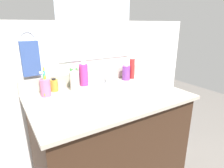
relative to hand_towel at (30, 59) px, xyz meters
name	(u,v)px	position (x,y,z in m)	size (l,w,h in m)	color
vanity_cabinet	(109,153)	(0.38, -0.32, -0.65)	(0.93, 0.58, 0.82)	#382316
countertop	(109,97)	(0.38, -0.32, -0.23)	(0.96, 0.63, 0.02)	#B2A899
backsplash	(88,77)	(0.38, -0.02, -0.17)	(0.96, 0.02, 0.09)	#B2A899
back_wall	(86,104)	(0.38, 0.04, -0.42)	(2.06, 0.04, 1.30)	white
mirror_panel	(96,21)	(0.48, 0.02, 0.23)	(0.60, 0.01, 0.56)	#B2BCC6
towel_ring	(27,39)	(0.00, 0.02, 0.12)	(0.10, 0.10, 0.01)	silver
hand_towel	(30,59)	(0.00, 0.00, 0.00)	(0.11, 0.04, 0.22)	#334C8C
sink_basin	(120,97)	(0.47, -0.32, -0.25)	(0.36, 0.36, 0.11)	white
faucet	(105,81)	(0.47, -0.13, -0.19)	(0.16, 0.10, 0.08)	silver
bottle_cream_purple	(126,73)	(0.68, -0.10, -0.16)	(0.06, 0.06, 0.13)	#7A3899
bottle_oil_amber	(54,85)	(0.12, -0.06, -0.18)	(0.05, 0.05, 0.09)	gold
bottle_toner_green	(74,77)	(0.26, -0.05, -0.15)	(0.06, 0.06, 0.16)	#4C9E4C
bottle_spray_red	(132,68)	(0.75, -0.09, -0.13)	(0.04, 0.04, 0.19)	red
bottle_soap_pink	(84,74)	(0.33, -0.05, -0.14)	(0.06, 0.06, 0.19)	#D8338C
bottle_lotion_white	(75,81)	(0.24, -0.13, -0.15)	(0.06, 0.06, 0.16)	white
cup_pink	(45,87)	(0.04, -0.13, -0.16)	(0.06, 0.07, 0.18)	#D16693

